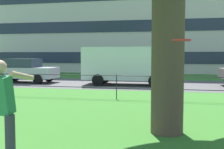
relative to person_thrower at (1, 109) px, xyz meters
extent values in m
cube|color=#565454|center=(-2.07, 12.90, -0.92)|extent=(80.00, 6.22, 0.01)
cylinder|color=#232328|center=(-4.66, 7.04, -0.42)|extent=(0.04, 0.04, 1.00)
cylinder|color=#232328|center=(0.52, 7.04, -0.42)|extent=(0.04, 0.04, 1.00)
cylinder|color=#232328|center=(-2.07, 7.04, -0.47)|extent=(36.29, 0.03, 0.03)
cylinder|color=#232328|center=(-2.07, 7.04, 0.03)|extent=(36.29, 0.03, 0.03)
cylinder|color=brown|center=(2.59, 2.47, 1.37)|extent=(0.74, 0.74, 4.59)
cylinder|color=#383842|center=(0.16, -0.02, -0.50)|extent=(0.16, 0.16, 0.84)
cube|color=#2D7F4C|center=(0.00, -0.01, 0.22)|extent=(0.38, 0.34, 0.64)
sphere|color=tan|center=(0.00, -0.01, 0.68)|extent=(0.22, 0.22, 0.22)
cylinder|color=tan|center=(0.22, 0.28, 0.52)|extent=(0.13, 0.63, 0.21)
cylinder|color=red|center=(2.81, 0.08, 1.07)|extent=(0.29, 0.29, 0.03)
cube|color=#B7BABF|center=(-6.53, 12.53, -0.28)|extent=(4.01, 1.71, 0.68)
cube|color=#2D3847|center=(-6.68, 12.53, 0.34)|extent=(1.91, 1.53, 0.56)
cylinder|color=black|center=(-5.29, 13.34, -0.62)|extent=(0.60, 0.20, 0.60)
cylinder|color=black|center=(-5.29, 11.73, -0.62)|extent=(0.60, 0.20, 0.60)
cylinder|color=black|center=(-7.77, 13.34, -0.62)|extent=(0.60, 0.20, 0.60)
cylinder|color=black|center=(-7.77, 11.72, -0.62)|extent=(0.60, 0.20, 0.60)
cube|color=white|center=(0.07, 12.40, 0.37)|extent=(5.03, 2.04, 1.90)
cube|color=#283342|center=(2.07, 12.43, 0.70)|extent=(0.15, 1.67, 0.76)
cylinder|color=black|center=(1.75, 13.36, -0.58)|extent=(0.68, 0.25, 0.68)
cylinder|color=black|center=(1.78, 11.49, -0.58)|extent=(0.68, 0.25, 0.68)
cylinder|color=black|center=(-1.45, 13.31, -0.58)|extent=(0.68, 0.25, 0.68)
cylinder|color=black|center=(-1.42, 11.44, -0.58)|extent=(0.68, 0.25, 0.68)
cube|color=beige|center=(-3.74, 30.68, 6.62)|extent=(27.52, 15.95, 15.08)
cube|color=#283342|center=(-3.74, 22.67, 0.58)|extent=(23.12, 0.06, 1.10)
cube|color=#283342|center=(-3.74, 22.67, 3.60)|extent=(23.12, 0.06, 1.10)
camera|label=1|loc=(2.67, -3.99, 0.87)|focal=44.92mm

